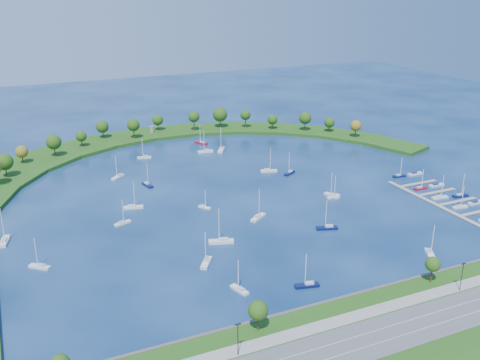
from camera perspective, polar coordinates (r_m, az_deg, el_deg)
name	(u,v)px	position (r m, az deg, el deg)	size (l,w,h in m)	color
ground	(235,192)	(266.52, -0.54, -1.30)	(700.00, 700.00, 0.00)	#082045
south_shoreline	(403,328)	(173.72, 16.68, -14.58)	(420.00, 43.10, 11.60)	#234C14
breakwater	(118,173)	(296.97, -12.60, 0.70)	(286.74, 247.64, 2.00)	#234C14
breakwater_trees	(157,132)	(337.90, -8.68, 4.98)	(239.66, 93.20, 14.24)	#382314
harbor_tower	(152,129)	(368.62, -9.20, 5.26)	(2.60, 2.60, 4.41)	gray
dock_system	(461,208)	(267.11, 22.10, -2.73)	(24.28, 82.00, 1.60)	gray
moored_boat_0	(4,240)	(235.53, -23.42, -5.82)	(4.98, 10.14, 14.36)	silver
moored_boat_1	(258,217)	(237.25, 1.90, -3.87)	(9.13, 7.43, 13.67)	silver
moored_boat_2	(269,170)	(295.07, 3.02, 1.03)	(9.22, 5.22, 13.07)	silver
moored_boat_3	(334,196)	(263.79, 9.76, -1.63)	(7.67, 4.14, 10.86)	silver
moored_boat_4	(332,195)	(264.89, 9.60, -1.52)	(4.58, 8.53, 12.07)	silver
moored_boat_5	(206,262)	(201.54, -3.55, -8.52)	(7.03, 8.77, 13.07)	silver
moored_boat_6	(206,151)	(328.85, -3.62, 3.05)	(9.51, 3.95, 13.56)	silver
moored_boat_7	(290,172)	(292.60, 5.20, 0.80)	(8.20, 6.26, 12.08)	#0A1444
moored_boat_8	(327,227)	(230.46, 9.11, -4.89)	(9.25, 5.19, 13.10)	#0A1444
moored_boat_9	(221,149)	(331.33, -1.97, 3.22)	(7.81, 10.33, 15.17)	silver
moored_boat_10	(205,206)	(248.52, -3.73, -2.78)	(5.00, 6.07, 9.12)	silver
moored_boat_11	(201,143)	(346.51, -4.07, 3.93)	(6.72, 8.32, 12.43)	maroon
moored_boat_12	(147,184)	(278.34, -9.66, -0.44)	(4.21, 8.57, 12.14)	#0A1444
moored_boat_13	(240,289)	(185.14, -0.05, -11.31)	(4.19, 7.92, 11.21)	silver
moored_boat_14	(307,284)	(188.82, 7.04, -10.79)	(8.77, 4.21, 12.43)	#0A1444
moored_boat_15	(133,207)	(252.37, -11.10, -2.74)	(9.12, 4.39, 12.93)	silver
moored_boat_16	(122,222)	(237.39, -12.19, -4.35)	(7.71, 4.56, 10.96)	silver
moored_boat_17	(430,253)	(218.94, 19.28, -7.25)	(6.42, 8.86, 12.90)	silver
moored_boat_18	(144,157)	(322.02, -9.97, 2.40)	(8.39, 4.35, 11.87)	silver
moored_boat_19	(118,176)	(292.60, -12.65, 0.38)	(8.03, 7.20, 12.43)	silver
moored_boat_20	(221,241)	(216.30, -1.96, -6.36)	(10.27, 5.94, 14.57)	silver
moored_boat_21	(40,266)	(211.25, -20.22, -8.42)	(7.53, 6.94, 11.78)	silver
docked_boat_4	(460,206)	(267.60, 22.03, -2.56)	(7.48, 2.87, 10.72)	silver
docked_boat_5	(476,203)	(275.48, 23.43, -2.18)	(8.48, 2.65, 1.71)	silver
docked_boat_6	(440,197)	(275.64, 20.18, -1.65)	(8.28, 3.31, 11.83)	silver
docked_boat_7	(460,195)	(281.31, 22.05, -1.47)	(8.14, 3.23, 11.63)	#0A1444
docked_boat_8	(420,188)	(284.50, 18.35, -0.76)	(7.23, 2.17, 10.56)	maroon
docked_boat_9	(437,185)	(291.50, 19.87, -0.50)	(8.28, 2.40, 1.68)	silver
docked_boat_10	(399,175)	(298.98, 16.32, 0.46)	(7.41, 2.86, 10.62)	#0A1444
docked_boat_11	(415,174)	(304.92, 17.83, 0.64)	(8.58, 2.44, 1.75)	silver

